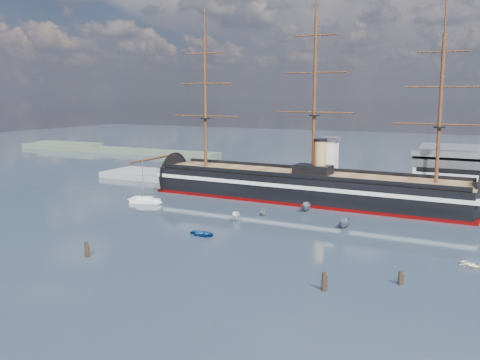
% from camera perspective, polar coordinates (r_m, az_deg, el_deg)
% --- Properties ---
extents(ground, '(600.00, 600.00, 0.00)m').
position_cam_1_polar(ground, '(131.72, 3.93, -3.79)').
color(ground, '#283643').
rests_on(ground, ground).
extents(quay, '(180.00, 18.00, 2.00)m').
position_cam_1_polar(quay, '(162.14, 12.14, -1.52)').
color(quay, slate).
rests_on(quay, ground).
extents(quay_tower, '(5.00, 5.00, 15.00)m').
position_cam_1_polar(quay_tower, '(159.66, 9.56, 1.94)').
color(quay_tower, silver).
rests_on(quay_tower, ground).
extents(shoreline, '(120.00, 10.00, 4.00)m').
position_cam_1_polar(shoreline, '(286.26, -14.76, 3.26)').
color(shoreline, '#3F4C38').
rests_on(shoreline, ground).
extents(warship, '(113.17, 19.52, 53.94)m').
position_cam_1_polar(warship, '(149.71, 6.40, -0.68)').
color(warship, black).
rests_on(warship, ground).
extents(sailboat, '(8.50, 4.86, 13.06)m').
position_cam_1_polar(sailboat, '(148.33, -10.10, -2.11)').
color(sailboat, silver).
rests_on(sailboat, ground).
extents(motorboat_a, '(6.06, 4.59, 2.30)m').
position_cam_1_polar(motorboat_a, '(126.35, -0.39, -4.33)').
color(motorboat_a, silver).
rests_on(motorboat_a, ground).
extents(motorboat_b, '(1.60, 3.52, 1.61)m').
position_cam_1_polar(motorboat_b, '(113.08, -3.99, -5.98)').
color(motorboat_b, navy).
rests_on(motorboat_b, ground).
extents(motorboat_c, '(6.05, 2.31, 2.41)m').
position_cam_1_polar(motorboat_c, '(121.83, 11.09, -5.02)').
color(motorboat_c, slate).
rests_on(motorboat_c, ground).
extents(motorboat_d, '(5.62, 4.66, 1.91)m').
position_cam_1_polar(motorboat_d, '(131.60, 2.42, -3.79)').
color(motorboat_d, gray).
rests_on(motorboat_d, ground).
extents(motorboat_e, '(2.69, 2.83, 1.30)m').
position_cam_1_polar(motorboat_e, '(101.19, 23.49, -8.57)').
color(motorboat_e, '#F4EBCB').
rests_on(motorboat_e, ground).
extents(motorboat_g, '(6.73, 3.60, 2.56)m').
position_cam_1_polar(motorboat_g, '(137.33, 7.07, -3.30)').
color(motorboat_g, slate).
rests_on(motorboat_g, ground).
extents(piling_near_left, '(0.64, 0.64, 3.55)m').
position_cam_1_polar(piling_near_left, '(102.71, -16.03, -7.90)').
color(piling_near_left, black).
rests_on(piling_near_left, ground).
extents(piling_near_right, '(0.64, 0.64, 3.63)m').
position_cam_1_polar(piling_near_right, '(83.70, 8.90, -11.60)').
color(piling_near_right, black).
rests_on(piling_near_right, ground).
extents(piling_far_right, '(0.64, 0.64, 2.90)m').
position_cam_1_polar(piling_far_right, '(88.83, 16.69, -10.64)').
color(piling_far_right, black).
rests_on(piling_far_right, ground).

